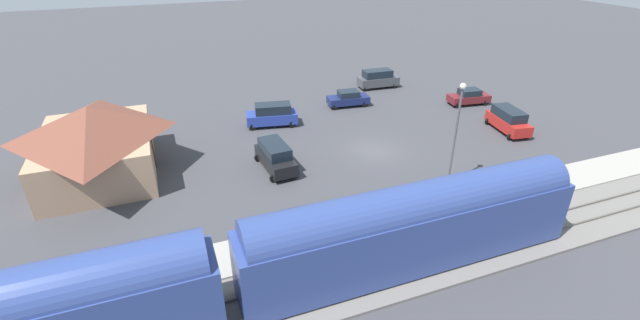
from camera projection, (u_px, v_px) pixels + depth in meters
ground_plane at (375, 150)px, 38.13m from camera, size 200.00×200.00×0.00m
railway_track at (481, 244)px, 26.50m from camera, size 4.80×70.00×0.30m
platform at (442, 208)px, 29.78m from camera, size 3.20×46.00×0.30m
passenger_train at (226, 270)px, 20.38m from camera, size 2.93×39.82×4.98m
station_building at (95, 140)px, 33.10m from camera, size 11.47×8.64×5.60m
pedestrian_on_platform at (473, 189)px, 29.85m from camera, size 0.36×0.36×1.71m
suv_red at (508, 120)px, 41.29m from camera, size 5.15×2.99×2.22m
sedan_navy at (348, 98)px, 47.50m from camera, size 2.30×4.67×1.74m
suv_blue at (272, 115)px, 42.51m from camera, size 2.84×5.18×2.22m
suv_black at (275, 156)px, 34.59m from camera, size 5.03×2.67×2.22m
sedan_maroon at (469, 97)px, 47.98m from camera, size 2.40×4.70×1.74m
suv_charcoal at (378, 79)px, 53.07m from camera, size 2.25×5.01×2.22m
light_pole_near_platform at (457, 124)px, 30.65m from camera, size 0.44×0.44×7.93m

